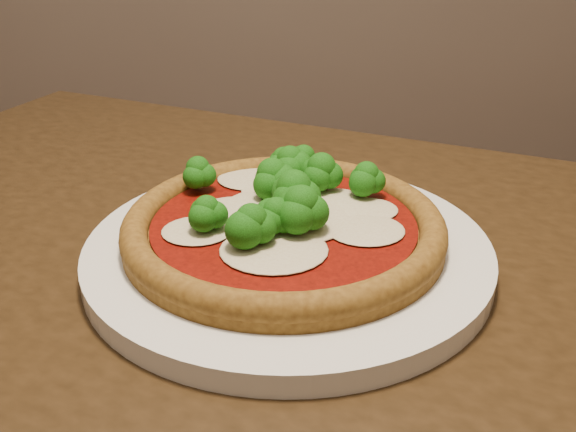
{
  "coord_description": "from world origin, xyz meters",
  "views": [
    {
      "loc": [
        0.25,
        -0.37,
        1.02
      ],
      "look_at": [
        0.25,
        0.08,
        0.79
      ],
      "focal_mm": 40.0,
      "sensor_mm": 36.0,
      "label": 1
    }
  ],
  "objects": [
    {
      "name": "dining_table",
      "position": [
        0.25,
        0.03,
        0.64
      ],
      "size": [
        1.28,
        1.1,
        0.75
      ],
      "rotation": [
        0.0,
        0.0,
        -0.4
      ],
      "color": "black",
      "rests_on": "floor"
    },
    {
      "name": "plate",
      "position": [
        0.25,
        0.08,
        0.76
      ],
      "size": [
        0.32,
        0.32,
        0.02
      ],
      "primitive_type": "cylinder",
      "color": "silver",
      "rests_on": "dining_table"
    },
    {
      "name": "pizza",
      "position": [
        0.25,
        0.09,
        0.78
      ],
      "size": [
        0.26,
        0.26,
        0.06
      ],
      "rotation": [
        0.0,
        0.0,
        0.26
      ],
      "color": "brown",
      "rests_on": "plate"
    }
  ]
}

